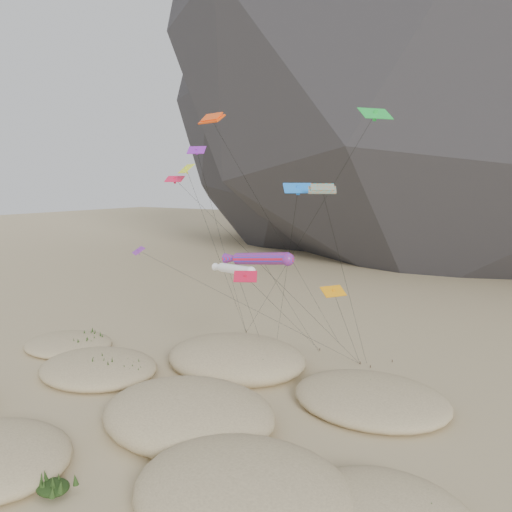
{
  "coord_description": "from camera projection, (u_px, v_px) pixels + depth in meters",
  "views": [
    {
      "loc": [
        25.78,
        -25.04,
        18.93
      ],
      "look_at": [
        2.45,
        12.0,
        12.39
      ],
      "focal_mm": 35.0,
      "sensor_mm": 36.0,
      "label": 1
    }
  ],
  "objects": [
    {
      "name": "ground",
      "position": [
        143.0,
        437.0,
        37.34
      ],
      "size": [
        500.0,
        500.0,
        0.0
      ],
      "primitive_type": "plane",
      "color": "#CCB789",
      "rests_on": "ground"
    },
    {
      "name": "dunes",
      "position": [
        165.0,
        405.0,
        40.99
      ],
      "size": [
        50.66,
        35.5,
        3.73
      ],
      "color": "#CCB789",
      "rests_on": "ground"
    },
    {
      "name": "dune_grass",
      "position": [
        155.0,
        410.0,
        39.9
      ],
      "size": [
        42.73,
        30.43,
        1.56
      ],
      "color": "black",
      "rests_on": "ground"
    },
    {
      "name": "kite_stakes",
      "position": [
        305.0,
        350.0,
        56.28
      ],
      "size": [
        18.83,
        3.8,
        0.3
      ],
      "color": "#3F2D1E",
      "rests_on": "ground"
    },
    {
      "name": "rainbow_tube_kite",
      "position": [
        259.0,
        259.0,
        45.5
      ],
      "size": [
        8.2,
        12.24,
        12.87
      ],
      "color": "red",
      "rests_on": "ground"
    },
    {
      "name": "white_tube_kite",
      "position": [
        234.0,
        269.0,
        44.92
      ],
      "size": [
        6.51,
        11.14,
        11.79
      ],
      "color": "white",
      "rests_on": "ground"
    },
    {
      "name": "orange_parafoil",
      "position": [
        213.0,
        122.0,
        46.84
      ],
      "size": [
        8.52,
        16.03,
        25.32
      ],
      "color": "#FF4A0D",
      "rests_on": "ground"
    },
    {
      "name": "multi_parafoil",
      "position": [
        323.0,
        192.0,
        38.17
      ],
      "size": [
        2.28,
        14.51,
        18.8
      ],
      "color": "#F45C19",
      "rests_on": "ground"
    },
    {
      "name": "delta_kites",
      "position": [
        253.0,
        201.0,
        43.89
      ],
      "size": [
        25.82,
        21.29,
        24.8
      ],
      "color": "#E7FE1A",
      "rests_on": "ground"
    }
  ]
}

